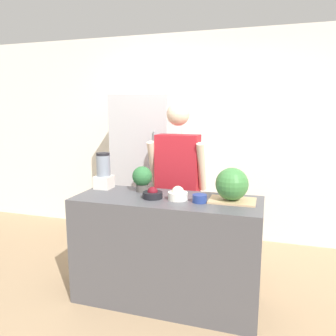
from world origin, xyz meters
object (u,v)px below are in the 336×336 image
at_px(watermelon, 232,184).
at_px(refrigerator, 147,169).
at_px(bowl_small_blue, 200,198).
at_px(blender, 104,172).
at_px(bowl_cherries, 153,194).
at_px(person, 178,187).
at_px(potted_plant, 142,178).
at_px(bowl_cream, 178,194).

bearing_deg(watermelon, refrigerator, 134.09).
height_order(bowl_small_blue, blender, blender).
xyz_separation_m(refrigerator, bowl_cherries, (0.54, -1.30, 0.05)).
distance_m(person, bowl_small_blue, 0.70).
bearing_deg(potted_plant, watermelon, -7.59).
bearing_deg(bowl_cherries, watermelon, 7.58).
xyz_separation_m(person, bowl_cream, (0.16, -0.58, 0.08)).
bearing_deg(potted_plant, blender, 179.57).
xyz_separation_m(bowl_small_blue, potted_plant, (-0.57, 0.20, 0.10)).
distance_m(watermelon, blender, 1.20).
distance_m(watermelon, bowl_small_blue, 0.28).
xyz_separation_m(bowl_cherries, bowl_small_blue, (0.40, -0.01, -0.00)).
xyz_separation_m(bowl_cream, bowl_small_blue, (0.19, -0.02, -0.01)).
xyz_separation_m(person, bowl_small_blue, (0.35, -0.60, 0.07)).
bearing_deg(bowl_cherries, person, 84.78).
bearing_deg(potted_plant, bowl_small_blue, -19.48).
relative_size(bowl_cherries, potted_plant, 0.72).
height_order(bowl_small_blue, potted_plant, potted_plant).
relative_size(refrigerator, bowl_small_blue, 15.68).
bearing_deg(potted_plant, bowl_cream, -24.89).
distance_m(refrigerator, bowl_small_blue, 1.61).
relative_size(bowl_cherries, bowl_small_blue, 1.43).
xyz_separation_m(refrigerator, bowl_small_blue, (0.94, -1.31, 0.04)).
height_order(person, watermelon, person).
bearing_deg(blender, bowl_small_blue, -12.04).
height_order(bowl_cherries, bowl_small_blue, bowl_cherries).
height_order(watermelon, blender, blender).
height_order(refrigerator, person, refrigerator).
distance_m(person, blender, 0.75).
xyz_separation_m(bowl_cherries, bowl_cream, (0.21, 0.02, 0.01)).
relative_size(bowl_small_blue, potted_plant, 0.51).
relative_size(person, blender, 5.10).
xyz_separation_m(bowl_cream, potted_plant, (-0.38, 0.18, 0.08)).
distance_m(refrigerator, blender, 1.12).
bearing_deg(blender, bowl_cream, -13.16).
height_order(bowl_cream, potted_plant, potted_plant).
bearing_deg(bowl_small_blue, watermelon, 21.28).
height_order(bowl_cream, bowl_small_blue, bowl_cream).
bearing_deg(refrigerator, blender, -90.94).
relative_size(refrigerator, person, 1.06).
height_order(refrigerator, watermelon, refrigerator).
bearing_deg(blender, bowl_cherries, -19.45).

